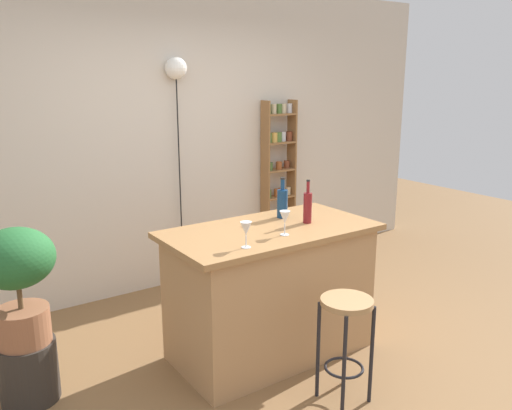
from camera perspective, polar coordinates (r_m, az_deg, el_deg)
name	(u,v)px	position (r m, az deg, el deg)	size (l,w,h in m)	color
ground	(295,369)	(3.79, 4.30, -17.46)	(12.00, 12.00, 0.00)	brown
back_wall	(166,139)	(4.93, -9.84, 7.12)	(6.40, 0.10, 2.80)	beige
kitchen_counter	(270,291)	(3.78, 1.55, -9.36)	(1.48, 0.78, 0.95)	tan
bar_stool	(346,326)	(3.29, 9.78, -12.92)	(0.32, 0.32, 0.67)	black
spice_shelf	(278,183)	(5.51, 2.47, 2.37)	(0.36, 0.15, 1.73)	olive
plant_stool	(29,371)	(3.67, -23.57, -16.27)	(0.35, 0.35, 0.39)	#2D2823
potted_plant	(17,275)	(3.41, -24.60, -7.01)	(0.46, 0.41, 0.73)	#935B3D
bottle_wine_red	(282,203)	(3.86, 2.89, 0.27)	(0.08, 0.08, 0.30)	navy
bottle_olive_oil	(308,207)	(3.73, 5.65, -0.19)	(0.06, 0.06, 0.31)	maroon
wine_glass_left	(285,218)	(3.43, 3.17, -1.42)	(0.07, 0.07, 0.16)	silver
wine_glass_center	(246,229)	(3.18, -1.10, -2.67)	(0.07, 0.07, 0.16)	silver
pendant_globe_light	(176,72)	(4.83, -8.73, 14.12)	(0.20, 0.20, 2.13)	black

